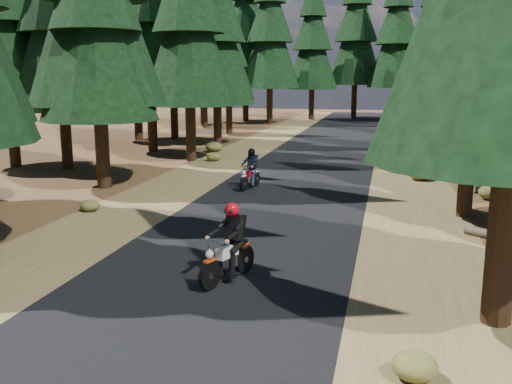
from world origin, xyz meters
TOP-DOWN VIEW (x-y plane):
  - ground at (0.00, 0.00)m, footprint 120.00×120.00m
  - road at (0.00, 5.00)m, footprint 6.00×100.00m
  - shoulder_l at (-4.60, 5.00)m, footprint 3.20×100.00m
  - shoulder_r at (4.60, 5.00)m, footprint 3.20×100.00m
  - pine_forest at (-0.02, 21.05)m, footprint 34.59×55.08m
  - understory_shrubs at (1.62, 7.75)m, footprint 14.42×31.95m
  - rider_lead at (0.38, -2.80)m, footprint 1.22×2.00m
  - rider_follow at (-1.58, 7.26)m, footprint 0.86×1.83m

SIDE VIEW (x-z plane):
  - ground at x=0.00m, z-range 0.00..0.00m
  - shoulder_l at x=-4.60m, z-range 0.00..0.01m
  - shoulder_r at x=4.60m, z-range 0.00..0.01m
  - road at x=0.00m, z-range 0.00..0.01m
  - understory_shrubs at x=1.62m, z-range -0.04..0.55m
  - rider_follow at x=-1.58m, z-range -0.26..1.31m
  - rider_lead at x=0.38m, z-range -0.28..1.43m
  - pine_forest at x=-0.02m, z-range -0.27..16.05m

